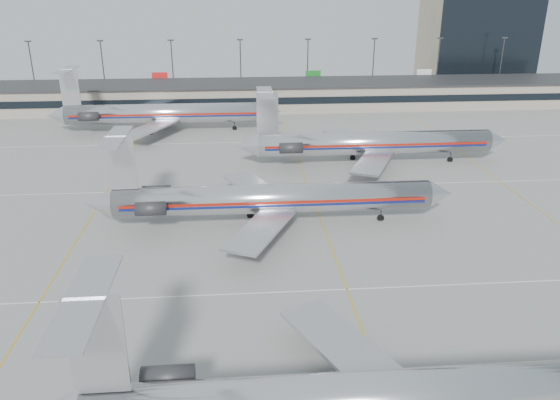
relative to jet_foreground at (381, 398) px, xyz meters
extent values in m
plane|color=gray|center=(1.77, 9.41, -3.52)|extent=(260.00, 260.00, 0.00)
cube|color=silver|center=(1.77, 19.41, -3.51)|extent=(160.00, 0.15, 0.02)
cube|color=gray|center=(1.77, 107.41, -0.52)|extent=(160.00, 16.00, 6.00)
cube|color=black|center=(1.77, 99.31, -0.32)|extent=(160.00, 0.20, 1.60)
cube|color=#2D2D30|center=(1.77, 107.41, 2.58)|extent=(162.00, 17.00, 0.30)
cylinder|color=#38383D|center=(-61.23, 121.41, 3.98)|extent=(0.30, 0.30, 15.00)
cube|color=#2D2D30|center=(-61.23, 121.41, 11.58)|extent=(1.60, 0.40, 0.35)
cylinder|color=#38383D|center=(-43.23, 121.41, 3.98)|extent=(0.30, 0.30, 15.00)
cube|color=#2D2D30|center=(-43.23, 121.41, 11.58)|extent=(1.60, 0.40, 0.35)
cylinder|color=#38383D|center=(-25.23, 121.41, 3.98)|extent=(0.30, 0.30, 15.00)
cube|color=#2D2D30|center=(-25.23, 121.41, 11.58)|extent=(1.60, 0.40, 0.35)
cylinder|color=#38383D|center=(-7.23, 121.41, 3.98)|extent=(0.30, 0.30, 15.00)
cube|color=#2D2D30|center=(-7.23, 121.41, 11.58)|extent=(1.60, 0.40, 0.35)
cylinder|color=#38383D|center=(10.77, 121.41, 3.98)|extent=(0.30, 0.30, 15.00)
cube|color=#2D2D30|center=(10.77, 121.41, 11.58)|extent=(1.60, 0.40, 0.35)
cylinder|color=#38383D|center=(28.77, 121.41, 3.98)|extent=(0.30, 0.30, 15.00)
cube|color=#2D2D30|center=(28.77, 121.41, 11.58)|extent=(1.60, 0.40, 0.35)
cylinder|color=#38383D|center=(46.77, 121.41, 3.98)|extent=(0.30, 0.30, 15.00)
cube|color=#2D2D30|center=(46.77, 121.41, 11.58)|extent=(1.60, 0.40, 0.35)
cylinder|color=#38383D|center=(64.77, 121.41, 3.98)|extent=(0.30, 0.30, 15.00)
cube|color=#2D2D30|center=(64.77, 121.41, 11.58)|extent=(1.60, 0.40, 0.35)
cube|color=tan|center=(63.77, 137.41, 8.98)|extent=(30.00, 20.00, 25.00)
cylinder|color=silver|center=(0.98, 0.00, -0.05)|extent=(39.65, 3.67, 3.67)
cube|color=silver|center=(-1.01, 6.94, -1.05)|extent=(9.22, 13.44, 0.32)
cube|color=silver|center=(-17.36, 0.00, 5.15)|extent=(3.37, 0.25, 6.74)
cube|color=silver|center=(-17.66, 0.00, 8.32)|extent=(2.38, 10.41, 0.18)
cylinder|color=#2D2D30|center=(-13.89, 2.83, 0.24)|extent=(3.57, 1.69, 1.69)
cylinder|color=silver|center=(-4.39, 36.05, -0.06)|extent=(39.55, 3.66, 3.66)
cone|color=silver|center=(16.97, 36.05, -0.06)|extent=(3.16, 3.66, 3.66)
cone|color=silver|center=(-25.95, 36.05, -0.06)|extent=(3.56, 3.66, 3.66)
cube|color=#9C160B|center=(-4.39, 34.21, 0.09)|extent=(37.58, 0.05, 0.35)
cube|color=navy|center=(-4.39, 34.21, -0.31)|extent=(37.58, 0.05, 0.28)
cube|color=silver|center=(-6.37, 42.97, -1.05)|extent=(9.20, 13.41, 0.32)
cube|color=silver|center=(-6.37, 29.13, -1.05)|extent=(9.20, 13.41, 0.32)
cube|color=silver|center=(-22.69, 36.05, 5.13)|extent=(3.36, 0.25, 6.72)
cube|color=silver|center=(-22.98, 36.05, 8.29)|extent=(2.37, 10.38, 0.18)
cylinder|color=#2D2D30|center=(-19.23, 38.87, 0.23)|extent=(3.56, 1.68, 1.68)
cylinder|color=#2D2D30|center=(-19.23, 33.23, 0.23)|extent=(3.56, 1.68, 1.68)
cylinder|color=#2D2D30|center=(9.45, 36.05, -2.71)|extent=(0.20, 0.20, 1.63)
cylinder|color=#2D2D30|center=(-7.36, 33.68, -2.71)|extent=(0.20, 0.20, 1.63)
cylinder|color=#2D2D30|center=(-7.36, 38.42, -2.71)|extent=(0.20, 0.20, 1.63)
cylinder|color=black|center=(9.45, 36.05, -3.18)|extent=(0.89, 0.30, 0.89)
cylinder|color=silver|center=(14.36, 59.97, 0.10)|extent=(39.31, 3.83, 3.83)
cone|color=silver|center=(35.67, 59.97, 0.10)|extent=(3.31, 3.83, 3.83)
cone|color=silver|center=(-7.15, 59.97, 0.10)|extent=(3.72, 3.83, 3.83)
cube|color=#9C160B|center=(14.36, 58.04, 0.25)|extent=(37.34, 0.05, 0.36)
cube|color=navy|center=(14.36, 58.04, -0.16)|extent=(37.34, 0.05, 0.29)
cube|color=silver|center=(12.29, 67.21, -0.94)|extent=(9.62, 14.02, 0.33)
cube|color=silver|center=(12.29, 52.73, -0.94)|extent=(9.62, 14.02, 0.33)
cube|color=silver|center=(-3.74, 59.97, 5.53)|extent=(3.52, 0.26, 7.03)
cube|color=silver|center=(-4.05, 59.97, 8.84)|extent=(2.48, 10.86, 0.19)
cylinder|color=#2D2D30|center=(-0.12, 62.91, 0.41)|extent=(3.72, 1.76, 1.76)
cylinder|color=#2D2D30|center=(-0.12, 57.02, 0.41)|extent=(3.72, 1.76, 1.76)
cylinder|color=#2D2D30|center=(27.81, 59.97, -2.67)|extent=(0.21, 0.21, 1.71)
cylinder|color=#2D2D30|center=(11.26, 57.48, -2.67)|extent=(0.21, 0.21, 1.71)
cylinder|color=#2D2D30|center=(11.26, 62.45, -2.67)|extent=(0.21, 0.21, 1.71)
cylinder|color=black|center=(27.81, 59.97, -3.16)|extent=(0.93, 0.31, 0.93)
cylinder|color=silver|center=(-23.15, 85.37, 0.22)|extent=(40.68, 3.96, 3.96)
cone|color=silver|center=(-1.09, 85.37, 0.22)|extent=(3.43, 3.96, 3.96)
cone|color=silver|center=(-45.42, 85.37, 0.22)|extent=(3.85, 3.96, 3.96)
cube|color=#9C160B|center=(-23.15, 83.38, 0.38)|extent=(38.65, 0.05, 0.37)
cube|color=navy|center=(-23.15, 83.38, -0.04)|extent=(38.65, 0.05, 0.30)
cube|color=silver|center=(-25.29, 92.86, -0.85)|extent=(9.96, 14.51, 0.34)
cube|color=silver|center=(-25.29, 77.88, -0.85)|extent=(9.96, 14.51, 0.34)
cube|color=silver|center=(-41.88, 85.37, 5.84)|extent=(3.64, 0.27, 7.28)
cube|color=silver|center=(-42.21, 85.37, 9.27)|extent=(2.57, 11.24, 0.19)
cylinder|color=#2D2D30|center=(-38.14, 88.42, 0.55)|extent=(3.85, 1.82, 1.82)
cylinder|color=#2D2D30|center=(-38.14, 82.32, 0.55)|extent=(3.85, 1.82, 1.82)
cylinder|color=#2D2D30|center=(-9.23, 85.37, -2.64)|extent=(0.21, 0.21, 1.77)
cylinder|color=#2D2D30|center=(-26.36, 82.80, -2.64)|extent=(0.21, 0.21, 1.77)
cylinder|color=#2D2D30|center=(-26.36, 87.94, -2.64)|extent=(0.21, 0.21, 1.77)
cylinder|color=black|center=(-9.23, 85.37, -3.15)|extent=(0.96, 0.32, 0.96)
imported|color=#91C012|center=(11.62, 2.02, -2.63)|extent=(0.75, 0.59, 1.79)
camera|label=1|loc=(-8.78, -27.44, 24.84)|focal=35.00mm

